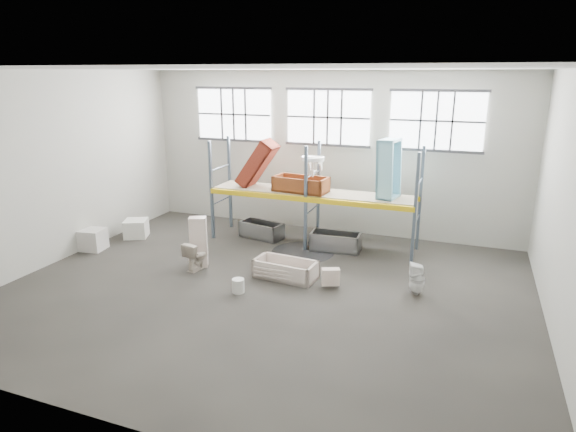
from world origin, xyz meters
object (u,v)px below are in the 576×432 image
at_px(bathtub_beige, 286,269).
at_px(rust_tub_flat, 301,184).
at_px(blue_tub_upright, 389,169).
at_px(carton_near, 92,239).
at_px(cistern_tall, 199,242).
at_px(toilet_white, 417,279).
at_px(bucket, 238,286).
at_px(steel_tub_right, 336,241).
at_px(toilet_beige, 197,255).
at_px(steel_tub_left, 262,230).

distance_m(bathtub_beige, rust_tub_flat, 3.02).
xyz_separation_m(blue_tub_upright, carton_near, (-7.93, -2.79, -2.09)).
xyz_separation_m(cistern_tall, rust_tub_flat, (1.89, 2.62, 1.15)).
bearing_deg(toilet_white, bucket, -82.04).
relative_size(rust_tub_flat, blue_tub_upright, 0.95).
bearing_deg(bucket, bathtub_beige, 58.88).
bearing_deg(steel_tub_right, toilet_white, -40.83).
distance_m(toilet_beige, steel_tub_left, 2.96).
relative_size(steel_tub_left, steel_tub_right, 0.95).
height_order(toilet_beige, cistern_tall, cistern_tall).
bearing_deg(blue_tub_upright, carton_near, -160.59).
bearing_deg(carton_near, rust_tub_flat, 25.45).
xyz_separation_m(bathtub_beige, rust_tub_flat, (-0.49, 2.52, 1.59)).
distance_m(toilet_beige, rust_tub_flat, 3.65).
bearing_deg(toilet_white, steel_tub_right, -142.31).
height_order(rust_tub_flat, carton_near, rust_tub_flat).
height_order(cistern_tall, blue_tub_upright, blue_tub_upright).
bearing_deg(toilet_white, cistern_tall, -98.52).
xyz_separation_m(steel_tub_left, rust_tub_flat, (1.31, -0.11, 1.58)).
xyz_separation_m(toilet_beige, rust_tub_flat, (1.86, 2.79, 1.44)).
distance_m(bathtub_beige, steel_tub_left, 3.19).
bearing_deg(bucket, toilet_white, 19.44).
xyz_separation_m(bathtub_beige, cistern_tall, (-2.39, -0.11, 0.45)).
height_order(toilet_white, carton_near, toilet_white).
relative_size(toilet_white, steel_tub_right, 0.54).
relative_size(bathtub_beige, steel_tub_left, 1.15).
xyz_separation_m(toilet_white, steel_tub_left, (-4.96, 2.45, -0.13)).
xyz_separation_m(steel_tub_left, blue_tub_upright, (3.77, 0.08, 2.15)).
height_order(cistern_tall, rust_tub_flat, rust_tub_flat).
bearing_deg(blue_tub_upright, steel_tub_right, -165.46).
bearing_deg(toilet_white, blue_tub_upright, -166.39).
bearing_deg(carton_near, steel_tub_right, 20.37).
relative_size(steel_tub_right, rust_tub_flat, 0.90).
bearing_deg(toilet_beige, rust_tub_flat, -114.33).
xyz_separation_m(toilet_beige, bucket, (1.63, -0.91, -0.21)).
xyz_separation_m(steel_tub_right, blue_tub_upright, (1.34, 0.35, 2.14)).
height_order(bathtub_beige, steel_tub_right, steel_tub_right).
bearing_deg(steel_tub_right, rust_tub_flat, 172.24).
relative_size(steel_tub_right, bucket, 4.23).
relative_size(bathtub_beige, toilet_white, 2.04).
xyz_separation_m(bathtub_beige, steel_tub_right, (0.63, 2.36, 0.03)).
relative_size(toilet_beige, steel_tub_right, 0.54).
relative_size(bathtub_beige, blue_tub_upright, 0.95).
bearing_deg(toilet_white, carton_near, -99.84).
height_order(toilet_white, rust_tub_flat, rust_tub_flat).
bearing_deg(cistern_tall, steel_tub_left, 54.29).
distance_m(bathtub_beige, bucket, 1.39).
bearing_deg(toilet_beige, bathtub_beige, -163.93).
xyz_separation_m(cistern_tall, bucket, (1.67, -1.08, -0.51)).
xyz_separation_m(bathtub_beige, steel_tub_left, (-1.80, 2.63, 0.02)).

